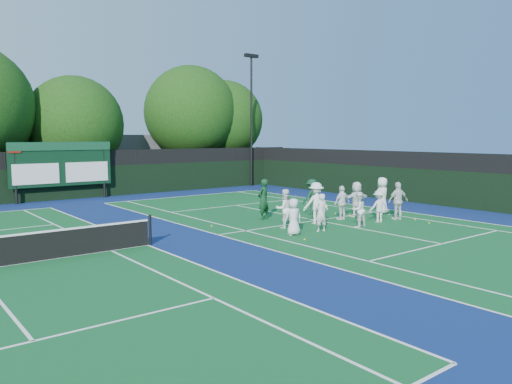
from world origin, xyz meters
TOP-DOWN VIEW (x-y plane):
  - ground at (0.00, 0.00)m, footprint 120.00×120.00m
  - court_apron at (-6.00, 1.00)m, footprint 34.00×32.00m
  - near_court at (0.00, 1.00)m, footprint 11.05×23.85m
  - back_fence at (-6.00, 16.00)m, footprint 34.00×0.08m
  - divider_fence_right at (9.00, 1.00)m, footprint 0.08×32.00m
  - scoreboard at (-7.01, 15.59)m, footprint 6.00×0.21m
  - clubhouse at (-2.00, 24.00)m, footprint 18.00×6.00m
  - light_pole_right at (7.50, 15.70)m, footprint 1.20×0.30m
  - tree_c at (-4.70, 19.58)m, footprint 6.62×6.62m
  - tree_d at (4.48, 19.58)m, footprint 7.34×7.34m
  - tree_e at (7.66, 19.58)m, footprint 6.51×6.51m
  - tennis_ball_0 at (-3.46, -1.84)m, footprint 0.07×0.07m
  - tennis_ball_1 at (2.31, 1.03)m, footprint 0.07×0.07m
  - tennis_ball_2 at (3.41, -2.68)m, footprint 0.07×0.07m
  - tennis_ball_3 at (-4.68, 2.70)m, footprint 0.07×0.07m
  - tennis_ball_4 at (2.12, 1.79)m, footprint 0.07×0.07m
  - tennis_ball_5 at (3.73, -1.73)m, footprint 0.07×0.07m
  - player_front_0 at (-3.15, -0.86)m, footprint 0.80×0.61m
  - player_front_1 at (-1.75, -0.99)m, footprint 0.62×0.44m
  - player_front_2 at (0.22, -1.28)m, footprint 0.76×0.59m
  - player_front_3 at (1.90, -1.05)m, footprint 1.07×0.82m
  - player_front_4 at (3.17, -1.16)m, footprint 1.12×0.71m
  - player_back_0 at (-2.40, 0.52)m, footprint 0.95×0.83m
  - player_back_1 at (-0.61, 0.43)m, footprint 1.35×1.02m
  - player_back_2 at (1.11, 0.45)m, footprint 0.95×0.40m
  - player_back_3 at (2.34, 0.65)m, footprint 1.65×0.75m
  - player_back_4 at (3.97, 0.37)m, footprint 1.06×0.87m
  - coach_left at (-1.78, 2.72)m, footprint 0.80×0.63m
  - coach_right at (1.11, 2.45)m, footprint 1.17×0.70m

SIDE VIEW (x-z plane):
  - ground at x=0.00m, z-range 0.00..0.00m
  - court_apron at x=-6.00m, z-range 0.00..0.01m
  - near_court at x=0.00m, z-range 0.01..0.01m
  - tennis_ball_0 at x=-3.46m, z-range 0.00..0.07m
  - tennis_ball_1 at x=2.31m, z-range 0.00..0.07m
  - tennis_ball_2 at x=3.41m, z-range 0.00..0.07m
  - tennis_ball_3 at x=-4.68m, z-range 0.00..0.07m
  - tennis_ball_4 at x=2.12m, z-range 0.00..0.07m
  - tennis_ball_5 at x=3.73m, z-range 0.00..0.07m
  - player_front_3 at x=1.90m, z-range 0.00..1.47m
  - player_front_0 at x=-3.15m, z-range 0.00..1.48m
  - player_front_2 at x=0.22m, z-range 0.00..1.53m
  - player_front_1 at x=-1.75m, z-range 0.00..1.57m
  - player_back_2 at x=1.11m, z-range 0.00..1.61m
  - player_back_0 at x=-2.40m, z-range 0.00..1.67m
  - player_back_3 at x=2.34m, z-range 0.00..1.71m
  - coach_right at x=1.11m, z-range 0.00..1.78m
  - player_front_4 at x=3.17m, z-range 0.00..1.78m
  - player_back_4 at x=3.97m, z-range 0.00..1.86m
  - player_back_1 at x=-0.61m, z-range 0.00..1.86m
  - coach_left at x=-1.78m, z-range 0.00..1.92m
  - back_fence at x=-6.00m, z-range -0.14..2.86m
  - divider_fence_right at x=9.00m, z-range -0.14..2.86m
  - clubhouse at x=-2.00m, z-range 0.00..4.00m
  - scoreboard at x=-7.01m, z-range 0.42..3.97m
  - tree_c at x=-4.70m, z-range 0.51..8.49m
  - tree_e at x=7.66m, z-range 0.83..9.34m
  - tree_d at x=4.48m, z-range 0.85..10.29m
  - light_pole_right at x=7.50m, z-range 1.24..11.36m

